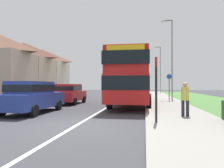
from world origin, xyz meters
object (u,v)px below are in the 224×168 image
Objects in this scene: parked_car_red at (69,93)px; cycle_route_sign at (169,86)px; double_decker_bus at (132,77)px; pedestrian_at_stop at (185,97)px; street_lamp_far at (160,67)px; bus_stop_sign at (156,85)px; street_lamp_mid at (171,54)px; parked_car_blue at (32,96)px.

cycle_route_sign reaches higher than parked_car_red.
parked_car_red is (-5.06, -0.10, -1.26)m from double_decker_bus.
double_decker_bus is 7.14m from pedestrian_at_stop.
street_lamp_far is at bearing 88.43° from pedestrian_at_stop.
bus_stop_sign reaches higher than cycle_route_sign.
double_decker_bus is at bearing -99.81° from street_lamp_far.
street_lamp_mid is at bearing 57.21° from double_decker_bus.
parked_car_red is at bearing -159.07° from cycle_route_sign.
cycle_route_sign is 0.31× the size of street_lamp_mid.
street_lamp_far is at bearing 71.82° from parked_car_blue.
pedestrian_at_stop is at bearing -93.99° from street_lamp_mid.
street_lamp_mid reaches higher than double_decker_bus.
street_lamp_far reaches higher than double_decker_bus.
cycle_route_sign is at bearing 46.73° from parked_car_blue.
double_decker_bus is 7.73m from parked_car_blue.
cycle_route_sign is (8.24, 8.75, 0.48)m from parked_car_blue.
double_decker_bus is at bearing 1.17° from parked_car_red.
cycle_route_sign is 17.79m from street_lamp_far.
double_decker_bus reaches higher than pedestrian_at_stop.
parked_car_red is at bearing -178.83° from double_decker_bus.
bus_stop_sign is at bearing -99.09° from street_lamp_mid.
pedestrian_at_stop is 0.21× the size of street_lamp_far.
bus_stop_sign is 29.01m from street_lamp_far.
street_lamp_far reaches higher than bus_stop_sign.
street_lamp_far is (-0.11, 14.86, -0.03)m from street_lamp_mid.
parked_car_red is at bearing 141.08° from pedestrian_at_stop.
parked_car_blue is at bearing -131.60° from double_decker_bus.
parked_car_red is at bearing -146.44° from street_lamp_mid.
pedestrian_at_stop is 2.32m from bus_stop_sign.
parked_car_blue is 14.82m from street_lamp_mid.
bus_stop_sign is (-1.38, -1.78, 0.56)m from pedestrian_at_stop.
pedestrian_at_stop is (7.87, -6.36, 0.09)m from parked_car_red.
bus_stop_sign is 0.32× the size of street_lamp_far.
cycle_route_sign reaches higher than parked_car_blue.
parked_car_red is 10.43m from bus_stop_sign.
pedestrian_at_stop is 12.71m from street_lamp_mid.
bus_stop_sign is 14.43m from street_lamp_mid.
street_lamp_mid reaches higher than parked_car_red.
double_decker_bus reaches higher than parked_car_red.
parked_car_blue is at bearing 174.55° from pedestrian_at_stop.
bus_stop_sign is at bearing -94.21° from street_lamp_far.
street_lamp_far is at bearing 85.79° from bus_stop_sign.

